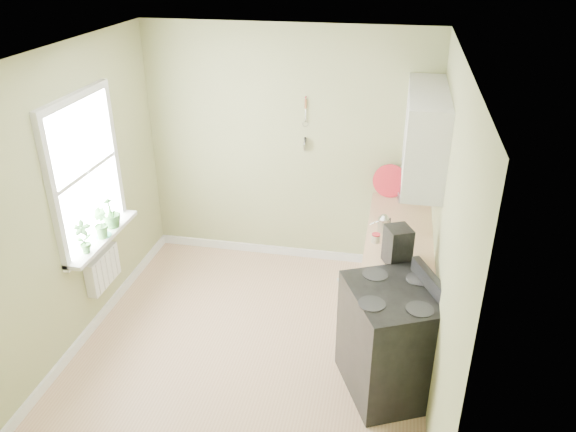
% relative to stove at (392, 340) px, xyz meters
% --- Properties ---
extents(floor, '(3.20, 3.60, 0.02)m').
position_rel_stove_xyz_m(floor, '(-1.28, 0.22, -0.51)').
color(floor, tan).
rests_on(floor, ground).
extents(ceiling, '(3.20, 3.60, 0.02)m').
position_rel_stove_xyz_m(ceiling, '(-1.28, 0.22, 2.21)').
color(ceiling, white).
rests_on(ceiling, wall_back).
extents(wall_back, '(3.20, 0.02, 2.70)m').
position_rel_stove_xyz_m(wall_back, '(-1.28, 2.03, 0.85)').
color(wall_back, tan).
rests_on(wall_back, floor).
extents(wall_left, '(0.02, 3.60, 2.70)m').
position_rel_stove_xyz_m(wall_left, '(-2.89, 0.22, 0.85)').
color(wall_left, tan).
rests_on(wall_left, floor).
extents(wall_right, '(0.02, 3.60, 2.70)m').
position_rel_stove_xyz_m(wall_right, '(0.33, 0.22, 0.85)').
color(wall_right, tan).
rests_on(wall_right, floor).
extents(base_cabinets, '(0.60, 1.60, 0.87)m').
position_rel_stove_xyz_m(base_cabinets, '(0.02, 1.22, -0.06)').
color(base_cabinets, white).
rests_on(base_cabinets, floor).
extents(countertop, '(0.64, 1.60, 0.04)m').
position_rel_stove_xyz_m(countertop, '(0.01, 1.22, 0.39)').
color(countertop, '#E1B689').
rests_on(countertop, base_cabinets).
extents(upper_cabinets, '(0.35, 1.40, 0.80)m').
position_rel_stove_xyz_m(upper_cabinets, '(0.15, 1.32, 1.35)').
color(upper_cabinets, white).
rests_on(upper_cabinets, wall_right).
extents(window, '(0.06, 1.14, 1.44)m').
position_rel_stove_xyz_m(window, '(-2.86, 0.52, 1.05)').
color(window, white).
rests_on(window, wall_left).
extents(window_sill, '(0.18, 1.14, 0.04)m').
position_rel_stove_xyz_m(window_sill, '(-2.79, 0.52, 0.38)').
color(window_sill, white).
rests_on(window_sill, wall_left).
extents(radiator, '(0.12, 0.50, 0.35)m').
position_rel_stove_xyz_m(radiator, '(-2.82, 0.47, 0.05)').
color(radiator, white).
rests_on(radiator, wall_left).
extents(wall_utensils, '(0.02, 0.14, 0.58)m').
position_rel_stove_xyz_m(wall_utensils, '(-1.08, 2.00, 1.07)').
color(wall_utensils, '#E1B689').
rests_on(wall_utensils, wall_back).
extents(stove, '(1.00, 1.01, 1.10)m').
position_rel_stove_xyz_m(stove, '(0.00, 0.00, 0.00)').
color(stove, black).
rests_on(stove, floor).
extents(stand_mixer, '(0.21, 0.32, 0.36)m').
position_rel_stove_xyz_m(stand_mixer, '(0.05, 1.95, 0.57)').
color(stand_mixer, '#B2B2B7').
rests_on(stand_mixer, countertop).
extents(kettle, '(0.18, 0.11, 0.19)m').
position_rel_stove_xyz_m(kettle, '(-0.15, 1.09, 0.51)').
color(kettle, silver).
rests_on(kettle, countertop).
extents(coffee_maker, '(0.27, 0.28, 0.35)m').
position_rel_stove_xyz_m(coffee_maker, '(-0.02, 0.54, 0.58)').
color(coffee_maker, black).
rests_on(coffee_maker, countertop).
extents(red_tray, '(0.37, 0.08, 0.37)m').
position_rel_stove_xyz_m(red_tray, '(-0.13, 1.94, 0.60)').
color(red_tray, red).
rests_on(red_tray, countertop).
extents(jar, '(0.08, 0.08, 0.09)m').
position_rel_stove_xyz_m(jar, '(-0.21, 0.88, 0.46)').
color(jar, '#BEB598').
rests_on(jar, countertop).
extents(plant_a, '(0.20, 0.19, 0.32)m').
position_rel_stove_xyz_m(plant_a, '(-2.78, 0.19, 0.56)').
color(plant_a, '#35642E').
rests_on(plant_a, window_sill).
extents(plant_b, '(0.21, 0.20, 0.29)m').
position_rel_stove_xyz_m(plant_b, '(-2.78, 0.49, 0.55)').
color(plant_b, '#35642E').
rests_on(plant_b, window_sill).
extents(plant_c, '(0.26, 0.26, 0.32)m').
position_rel_stove_xyz_m(plant_c, '(-2.78, 0.71, 0.57)').
color(plant_c, '#35642E').
rests_on(plant_c, window_sill).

